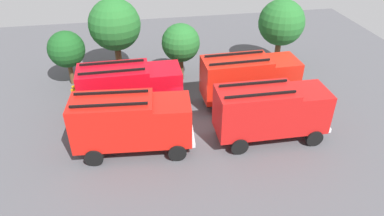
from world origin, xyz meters
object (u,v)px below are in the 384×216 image
(tree_2, at_px, (181,43))
(traffic_cone_1, at_px, (137,127))
(fire_truck_2, at_px, (130,87))
(tree_3, at_px, (281,23))
(traffic_cone_0, at_px, (142,88))
(fire_truck_3, at_px, (249,78))
(firefighter_1, at_px, (75,95))
(firefighter_0, at_px, (102,91))
(tree_0, at_px, (66,49))
(traffic_cone_2, at_px, (250,114))
(tree_1, at_px, (115,25))
(fire_truck_1, at_px, (270,110))
(fire_truck_0, at_px, (131,121))

(tree_2, relative_size, traffic_cone_1, 7.64)
(fire_truck_2, bearing_deg, tree_3, 22.34)
(fire_truck_2, bearing_deg, traffic_cone_0, 73.33)
(fire_truck_3, xyz_separation_m, tree_3, (4.47, 5.58, 1.93))
(traffic_cone_1, bearing_deg, traffic_cone_0, 83.28)
(firefighter_1, height_order, traffic_cone_1, firefighter_1)
(fire_truck_3, xyz_separation_m, firefighter_0, (-10.73, 1.98, -1.15))
(firefighter_0, relative_size, firefighter_1, 1.07)
(fire_truck_3, bearing_deg, firefighter_0, 168.17)
(fire_truck_3, relative_size, traffic_cone_1, 11.53)
(fire_truck_2, relative_size, firefighter_1, 4.34)
(firefighter_1, distance_m, tree_2, 9.16)
(firefighter_1, height_order, tree_2, tree_2)
(fire_truck_3, bearing_deg, fire_truck_2, 178.04)
(tree_2, bearing_deg, tree_0, 175.25)
(firefighter_0, bearing_deg, traffic_cone_0, -123.03)
(fire_truck_2, distance_m, traffic_cone_2, 8.66)
(firefighter_1, distance_m, traffic_cone_2, 12.89)
(traffic_cone_2, bearing_deg, fire_truck_2, 166.08)
(firefighter_1, relative_size, tree_1, 0.25)
(firefighter_1, xyz_separation_m, tree_0, (-0.66, 3.66, 2.11))
(fire_truck_1, relative_size, firefighter_0, 4.05)
(tree_1, bearing_deg, firefighter_0, -105.39)
(fire_truck_1, height_order, traffic_cone_1, fire_truck_1)
(fire_truck_1, xyz_separation_m, traffic_cone_1, (-8.33, 2.21, -1.84))
(fire_truck_0, xyz_separation_m, fire_truck_3, (8.67, 4.14, 0.00))
(fire_truck_3, relative_size, traffic_cone_0, 10.52)
(traffic_cone_0, bearing_deg, fire_truck_3, -21.68)
(fire_truck_1, distance_m, firefighter_0, 12.53)
(tree_1, bearing_deg, fire_truck_3, -34.94)
(fire_truck_2, relative_size, traffic_cone_0, 10.47)
(firefighter_0, height_order, traffic_cone_0, firefighter_0)
(tree_0, xyz_separation_m, tree_2, (9.04, -0.75, 0.20))
(fire_truck_1, distance_m, tree_1, 14.70)
(fire_truck_2, height_order, tree_3, tree_3)
(firefighter_1, bearing_deg, traffic_cone_1, -118.46)
(firefighter_1, bearing_deg, firefighter_0, -71.01)
(fire_truck_3, bearing_deg, traffic_cone_1, -166.43)
(fire_truck_0, xyz_separation_m, firefighter_1, (-4.03, 5.97, -1.23))
(fire_truck_1, distance_m, tree_0, 16.65)
(fire_truck_3, height_order, firefighter_1, fire_truck_3)
(firefighter_1, relative_size, traffic_cone_1, 2.64)
(firefighter_1, height_order, traffic_cone_0, firefighter_1)
(fire_truck_1, height_order, tree_2, tree_2)
(fire_truck_1, relative_size, traffic_cone_2, 11.38)
(tree_0, height_order, traffic_cone_1, tree_0)
(fire_truck_0, xyz_separation_m, traffic_cone_1, (0.31, 1.90, -1.84))
(firefighter_0, xyz_separation_m, traffic_cone_2, (10.34, -3.93, -0.69))
(fire_truck_0, distance_m, tree_1, 11.01)
(fire_truck_0, bearing_deg, fire_truck_3, 30.29)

